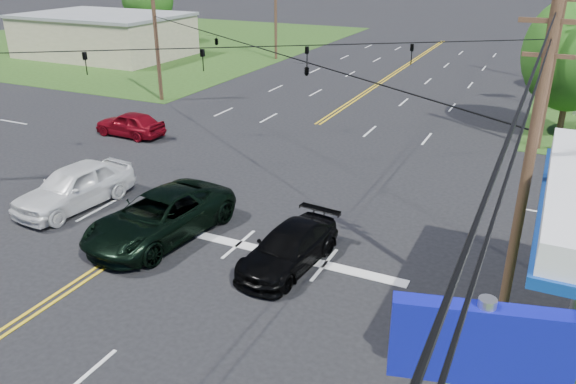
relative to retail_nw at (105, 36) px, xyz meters
The scene contains 15 objects.
ground 37.26m from the retail_nw, 36.25° to the right, with size 280.00×280.00×0.00m, color black.
grass_nw 11.36m from the retail_nw, 116.57° to the left, with size 46.00×48.00×0.03m, color #254115.
stop_bar 46.14m from the retail_nw, 40.60° to the right, with size 10.00×0.50×0.02m, color silver.
retail_nw is the anchor object (origin of this frame).
pole_se 53.09m from the retail_nw, 35.79° to the right, with size 1.60×0.28×9.50m.
pole_nw 21.60m from the retail_nw, 37.41° to the right, with size 1.60×0.28×9.50m.
pole_ne 45.02m from the retail_nw, 16.82° to the right, with size 1.60×0.28×9.50m.
pole_left_far 18.30m from the retail_nw, 19.44° to the left, with size 1.60×0.28×10.00m.
pole_right_far 43.53m from the retail_nw, ahead, with size 1.60×0.28×10.00m.
span_wire_signals 37.42m from the retail_nw, 36.25° to the right, with size 26.00×18.00×1.13m.
tree_right_a 45.21m from the retail_nw, 12.80° to the right, with size 5.70×5.70×8.18m.
pickup_dkgreen 43.32m from the retail_nw, 45.23° to the right, with size 2.94×6.37×1.77m, color black.
suv_black 47.14m from the retail_nw, 40.43° to the right, with size 1.96×4.82×1.40m, color black.
pickup_white 39.33m from the retail_nw, 49.74° to the right, with size 2.20×5.46×1.86m, color white.
sedan_red 29.60m from the retail_nw, 45.24° to the right, with size 1.76×4.37×1.49m, color maroon.
Camera 1 is at (13.25, -12.07, 10.22)m, focal length 35.00 mm.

